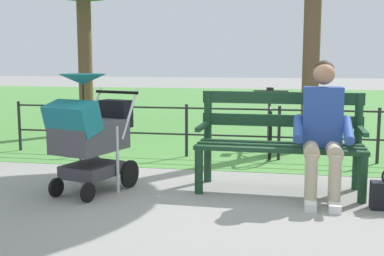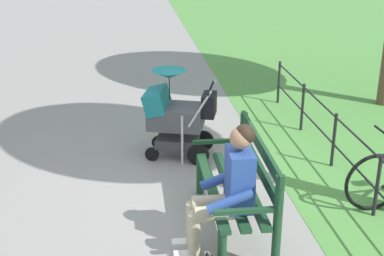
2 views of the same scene
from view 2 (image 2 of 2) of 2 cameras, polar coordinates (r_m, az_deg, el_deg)
ground_plane at (r=6.25m, az=2.66°, el=-7.15°), size 60.00×60.00×0.00m
park_bench at (r=5.49m, az=5.12°, el=-5.40°), size 1.61×0.63×0.96m
person_on_bench at (r=5.04m, az=3.66°, el=-6.04°), size 0.54×0.74×1.28m
stroller at (r=7.01m, az=-1.71°, el=1.54°), size 0.73×0.98×1.15m
park_fence at (r=6.51m, az=16.32°, el=-2.78°), size 6.06×0.04×0.70m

